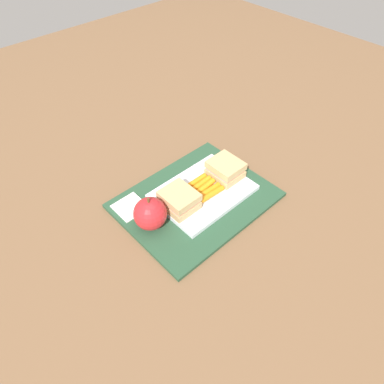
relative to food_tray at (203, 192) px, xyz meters
The scene contains 8 objects.
ground_plane 0.03m from the food_tray, ahead, with size 2.40×2.40×0.00m, color brown.
lunchbag_mat 0.03m from the food_tray, ahead, with size 0.36×0.28×0.01m, color #284C33.
food_tray is the anchor object (origin of this frame).
sandwich_half_left 0.08m from the food_tray, behind, with size 0.07×0.08×0.04m.
sandwich_half_right 0.08m from the food_tray, ahead, with size 0.07×0.08×0.04m.
carrot_sticks_bundle 0.01m from the food_tray, ahead, with size 0.08×0.07×0.02m.
apple 0.16m from the food_tray, ahead, with size 0.08×0.08×0.09m.
paper_napkin 0.18m from the food_tray, 28.29° to the right, with size 0.07×0.07×0.00m, color white.
Camera 1 is at (0.41, 0.43, 0.65)m, focal length 33.22 mm.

